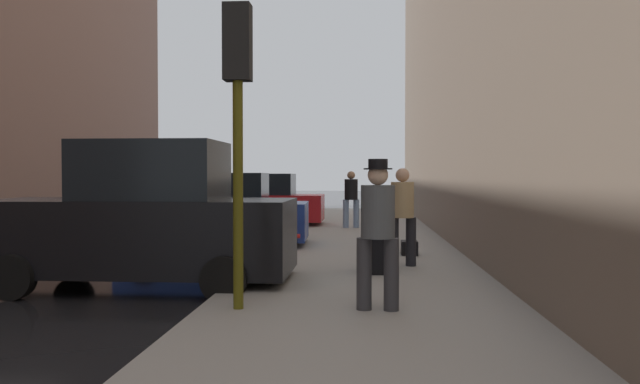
# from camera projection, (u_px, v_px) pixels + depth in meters

# --- Properties ---
(ground_plane) EXTENTS (120.00, 120.00, 0.00)m
(ground_plane) POSITION_uv_depth(u_px,v_px,m) (3.00, 280.00, 10.35)
(ground_plane) COLOR black
(sidewalk) EXTENTS (4.00, 40.00, 0.15)m
(sidewalk) POSITION_uv_depth(u_px,v_px,m) (364.00, 279.00, 9.95)
(sidewalk) COLOR gray
(sidewalk) RESTS_ON ground_plane
(parked_black_suv) EXTENTS (4.60, 2.07, 2.25)m
(parked_black_suv) POSITION_uv_depth(u_px,v_px,m) (143.00, 222.00, 9.46)
(parked_black_suv) COLOR black
(parked_black_suv) RESTS_ON ground_plane
(parked_blue_sedan) EXTENTS (4.27, 2.19, 1.79)m
(parked_blue_sedan) POSITION_uv_depth(u_px,v_px,m) (218.00, 214.00, 14.36)
(parked_blue_sedan) COLOR navy
(parked_blue_sedan) RESTS_ON ground_plane
(parked_red_hatchback) EXTENTS (4.20, 2.06, 1.79)m
(parked_red_hatchback) POSITION_uv_depth(u_px,v_px,m) (260.00, 203.00, 20.25)
(parked_red_hatchback) COLOR #B2191E
(parked_red_hatchback) RESTS_ON ground_plane
(fire_hydrant) EXTENTS (0.42, 0.22, 0.70)m
(fire_hydrant) POSITION_uv_depth(u_px,v_px,m) (290.00, 234.00, 13.17)
(fire_hydrant) COLOR red
(fire_hydrant) RESTS_ON sidewalk
(traffic_light) EXTENTS (0.32, 0.32, 3.60)m
(traffic_light) POSITION_uv_depth(u_px,v_px,m) (238.00, 89.00, 7.35)
(traffic_light) COLOR #514C0F
(traffic_light) RESTS_ON sidewalk
(pedestrian_in_tan_coat) EXTENTS (0.53, 0.50, 1.71)m
(pedestrian_in_tan_coat) POSITION_uv_depth(u_px,v_px,m) (402.00, 212.00, 10.85)
(pedestrian_in_tan_coat) COLOR black
(pedestrian_in_tan_coat) RESTS_ON sidewalk
(pedestrian_with_beanie) EXTENTS (0.51, 0.43, 1.78)m
(pedestrian_with_beanie) POSITION_uv_depth(u_px,v_px,m) (378.00, 226.00, 7.30)
(pedestrian_with_beanie) COLOR #333338
(pedestrian_with_beanie) RESTS_ON sidewalk
(pedestrian_in_jeans) EXTENTS (0.52, 0.46, 1.71)m
(pedestrian_in_jeans) POSITION_uv_depth(u_px,v_px,m) (351.00, 196.00, 18.88)
(pedestrian_in_jeans) COLOR #728CB2
(pedestrian_in_jeans) RESTS_ON sidewalk
(rolling_suitcase) EXTENTS (0.39, 0.58, 1.04)m
(rolling_suitcase) POSITION_uv_depth(u_px,v_px,m) (375.00, 252.00, 10.14)
(rolling_suitcase) COLOR black
(rolling_suitcase) RESTS_ON sidewalk
(duffel_bag) EXTENTS (0.32, 0.44, 0.28)m
(duffel_bag) POSITION_uv_depth(u_px,v_px,m) (409.00, 248.00, 12.42)
(duffel_bag) COLOR black
(duffel_bag) RESTS_ON sidewalk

